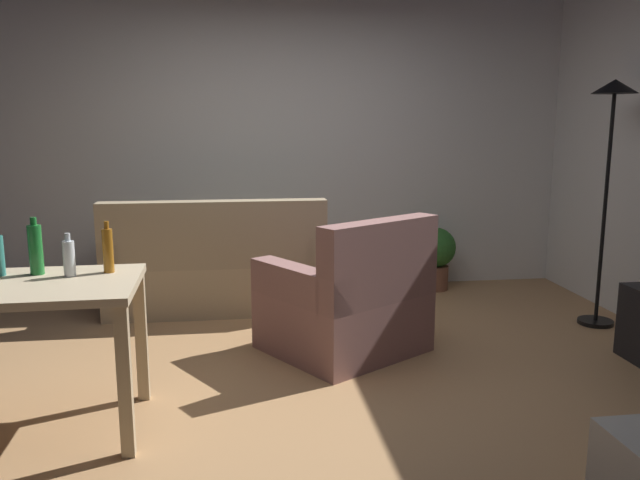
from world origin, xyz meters
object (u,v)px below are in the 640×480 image
Objects in this scene: bottle_clear at (69,258)px; potted_plant at (436,254)px; armchair at (349,305)px; bottle_green at (36,249)px; desk at (9,306)px; couch at (217,271)px; bottle_amber at (108,250)px; torchiere_lamp at (611,136)px.

potted_plant is at bearing 40.81° from bottle_clear.
potted_plant is at bearing -158.53° from armchair.
bottle_clear is (0.17, -0.07, -0.04)m from bottle_green.
armchair reaches higher than desk.
armchair is at bearing 127.77° from couch.
potted_plant is at bearing 38.16° from bottle_green.
desk is 1.00× the size of armchair.
potted_plant is 1.97× the size of bottle_green.
bottle_amber reaches higher than armchair.
couch is 1.43× the size of desk.
torchiere_lamp is at bearing 17.49° from bottle_amber.
bottle_clear is at bearing -20.92° from bottle_green.
armchair is at bearing 25.27° from desk.
armchair is (1.81, 0.90, -0.33)m from desk.
couch reaches higher than desk.
armchair is 4.59× the size of bottle_amber.
bottle_amber is (-3.34, -1.05, -0.54)m from torchiere_lamp.
bottle_green reaches higher than bottle_clear.
bottle_amber is (0.35, -0.01, -0.01)m from bottle_green.
bottle_amber is at bearing -137.99° from potted_plant.
potted_plant is (-0.90, 1.14, -1.08)m from torchiere_lamp.
potted_plant is 3.49m from bottle_clear.
potted_plant is at bearing 42.01° from bottle_amber.
bottle_green is at bearing 159.08° from bottle_clear.
torchiere_lamp reaches higher than potted_plant.
bottle_clear is at bearing 71.42° from couch.
desk is at bearing -140.48° from potted_plant.
bottle_green is (-1.72, -0.72, 0.57)m from armchair.
torchiere_lamp is 4.04m from desk.
bottle_green reaches higher than bottle_amber.
bottle_amber reaches higher than bottle_clear.
bottle_clear is 0.82× the size of bottle_amber.
bottle_clear is at bearing 22.37° from desk.
couch is 7.98× the size of bottle_clear.
desk is (-3.77, -1.23, -0.76)m from torchiere_lamp.
bottle_green is at bearing -141.84° from potted_plant.
bottle_green is 1.33× the size of bottle_clear.
armchair is at bearing 27.95° from bottle_amber.
bottle_clear is (-2.61, -2.26, 0.52)m from potted_plant.
couch is at bearing -84.77° from armchair.
couch is 1.98m from potted_plant.
bottle_green is at bearing -164.16° from torchiere_lamp.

